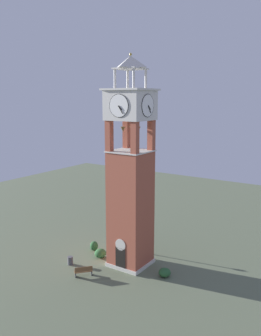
# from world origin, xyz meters

# --- Properties ---
(ground) EXTENTS (80.00, 80.00, 0.00)m
(ground) POSITION_xyz_m (0.00, 0.00, 0.00)
(ground) COLOR #5B664C
(clock_tower) EXTENTS (3.90, 3.90, 19.56)m
(clock_tower) POSITION_xyz_m (0.00, -0.00, 8.13)
(clock_tower) COLOR #9E4C38
(clock_tower) RESTS_ON ground
(park_bench) EXTENTS (1.37, 1.50, 0.95)m
(park_bench) POSITION_xyz_m (-2.15, -4.37, 0.48)
(park_bench) COLOR brown
(park_bench) RESTS_ON ground
(lamp_post) EXTENTS (0.36, 0.36, 3.68)m
(lamp_post) POSITION_xyz_m (-4.23, 2.15, 2.57)
(lamp_post) COLOR black
(lamp_post) RESTS_ON ground
(trash_bin) EXTENTS (0.52, 0.52, 0.80)m
(trash_bin) POSITION_xyz_m (-4.74, -3.32, 0.40)
(trash_bin) COLOR #4C4C51
(trash_bin) RESTS_ON ground
(shrub_near_entry) EXTENTS (1.16, 1.16, 0.89)m
(shrub_near_entry) POSITION_xyz_m (-3.34, -0.47, 0.44)
(shrub_near_entry) COLOR #28562D
(shrub_near_entry) RESTS_ON ground
(shrub_left_of_tower) EXTENTS (1.09, 1.09, 0.77)m
(shrub_left_of_tower) POSITION_xyz_m (3.92, -0.36, 0.39)
(shrub_left_of_tower) COLOR #28562D
(shrub_left_of_tower) RESTS_ON ground
(shrub_behind_bench) EXTENTS (0.84, 0.84, 1.00)m
(shrub_behind_bench) POSITION_xyz_m (-4.94, 0.49, 0.50)
(shrub_behind_bench) COLOR #28562D
(shrub_behind_bench) RESTS_ON ground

